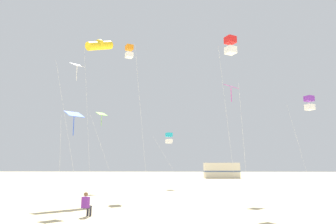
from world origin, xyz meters
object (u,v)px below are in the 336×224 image
(kite_diamond_magenta, at_px, (232,90))
(kite_tube_gold, at_px, (100,45))
(kite_box_cyan, at_px, (169,138))
(kite_diamond_white, at_px, (76,70))
(kite_box_orange, at_px, (129,52))
(kite_box_violet, at_px, (309,103))
(rv_van_cream, at_px, (222,171))
(kite_flyer_standing, at_px, (86,204))
(kite_diamond_lime, at_px, (102,117))
(kite_box_scarlet, at_px, (230,46))
(kite_diamond_blue, at_px, (74,117))

(kite_diamond_magenta, height_order, kite_tube_gold, kite_tube_gold)
(kite_tube_gold, distance_m, kite_box_cyan, 13.14)
(kite_diamond_white, height_order, kite_diamond_magenta, kite_diamond_white)
(kite_box_orange, relative_size, kite_box_violet, 1.63)
(kite_box_violet, xyz_separation_m, rv_van_cream, (-2.84, 32.90, -5.98))
(kite_diamond_white, distance_m, kite_box_cyan, 14.33)
(kite_flyer_standing, bearing_deg, kite_box_violet, -131.52)
(kite_diamond_magenta, relative_size, rv_van_cream, 1.29)
(kite_diamond_lime, height_order, kite_box_scarlet, kite_box_scarlet)
(kite_box_violet, distance_m, kite_box_cyan, 14.82)
(kite_box_cyan, relative_size, kite_box_scarlet, 0.56)
(kite_box_orange, distance_m, kite_diamond_blue, 11.70)
(kite_flyer_standing, distance_m, kite_diamond_lime, 15.91)
(kite_diamond_lime, bearing_deg, kite_diamond_magenta, -29.67)
(kite_tube_gold, height_order, kite_box_cyan, kite_tube_gold)
(kite_diamond_white, relative_size, kite_diamond_lime, 1.31)
(kite_diamond_white, xyz_separation_m, kite_box_cyan, (6.37, 12.21, -3.97))
(kite_diamond_magenta, bearing_deg, kite_tube_gold, 174.68)
(kite_diamond_magenta, height_order, kite_diamond_blue, kite_diamond_magenta)
(kite_diamond_magenta, xyz_separation_m, rv_van_cream, (3.69, 34.83, -6.62))
(kite_diamond_blue, bearing_deg, kite_tube_gold, 95.33)
(kite_diamond_magenta, bearing_deg, kite_diamond_blue, -148.88)
(kite_box_orange, relative_size, kite_tube_gold, 1.01)
(kite_box_violet, xyz_separation_m, kite_box_cyan, (-11.69, 8.89, -2.02))
(kite_diamond_lime, relative_size, kite_box_scarlet, 0.71)
(kite_box_orange, bearing_deg, kite_box_violet, -4.25)
(kite_diamond_white, height_order, kite_diamond_blue, kite_diamond_white)
(kite_diamond_blue, bearing_deg, kite_diamond_magenta, 31.12)
(kite_diamond_blue, bearing_deg, kite_diamond_lime, 97.87)
(kite_flyer_standing, bearing_deg, kite_diamond_blue, -31.62)
(kite_box_scarlet, bearing_deg, kite_diamond_white, 167.48)
(kite_tube_gold, bearing_deg, kite_diamond_blue, -84.67)
(kite_diamond_white, distance_m, kite_diamond_blue, 6.45)
(kite_flyer_standing, distance_m, kite_box_cyan, 19.26)
(kite_diamond_blue, bearing_deg, kite_box_violet, 25.70)
(kite_diamond_magenta, height_order, kite_box_cyan, kite_diamond_magenta)
(kite_diamond_magenta, bearing_deg, kite_flyer_standing, -138.32)
(kite_diamond_white, relative_size, kite_diamond_magenta, 1.17)
(kite_flyer_standing, distance_m, kite_tube_gold, 14.53)
(kite_box_violet, bearing_deg, kite_box_orange, 175.75)
(kite_tube_gold, bearing_deg, kite_diamond_lime, 100.95)
(kite_diamond_magenta, bearing_deg, rv_van_cream, 83.95)
(kite_box_scarlet, xyz_separation_m, rv_van_cream, (4.33, 38.63, -8.67))
(kite_flyer_standing, xyz_separation_m, kite_diamond_lime, (-3.16, 14.17, 6.51))
(kite_diamond_lime, xyz_separation_m, kite_box_cyan, (6.48, 4.20, -1.77))
(kite_box_violet, height_order, kite_box_cyan, kite_box_violet)
(kite_diamond_white, distance_m, kite_diamond_magenta, 11.67)
(kite_box_violet, distance_m, rv_van_cream, 33.56)
(kite_flyer_standing, height_order, rv_van_cream, rv_van_cream)
(kite_box_cyan, xyz_separation_m, rv_van_cream, (8.85, 24.00, -3.97))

